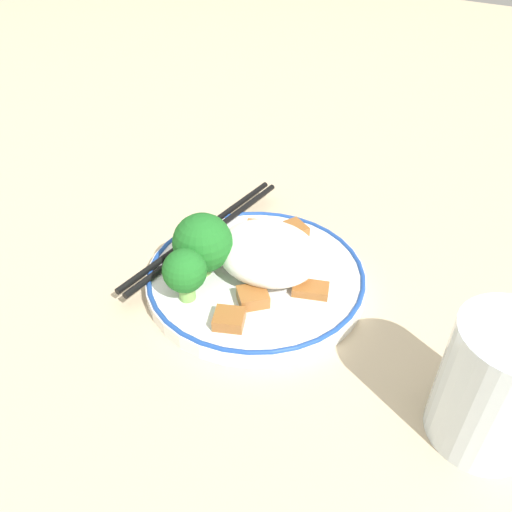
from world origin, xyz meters
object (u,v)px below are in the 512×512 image
(plate, at_px, (256,276))
(drinking_glass, at_px, (496,386))
(chopsticks, at_px, (206,232))
(broccoli_back_center, at_px, (185,272))
(broccoli_back_left, at_px, (203,243))

(plate, xyz_separation_m, drinking_glass, (0.23, -0.03, 0.04))
(chopsticks, xyz_separation_m, drinking_glass, (0.32, -0.05, 0.03))
(broccoli_back_center, bearing_deg, plate, 68.37)
(plate, relative_size, chopsticks, 0.88)
(chopsticks, bearing_deg, plate, -11.79)
(drinking_glass, bearing_deg, plate, 172.15)
(plate, bearing_deg, chopsticks, 168.21)
(broccoli_back_left, distance_m, drinking_glass, 0.27)
(broccoli_back_left, relative_size, broccoli_back_center, 1.24)
(plate, height_order, broccoli_back_center, broccoli_back_center)
(broccoli_back_left, xyz_separation_m, broccoli_back_center, (0.01, -0.04, -0.01))
(chopsticks, bearing_deg, broccoli_back_left, -48.58)
(chopsticks, relative_size, drinking_glass, 2.36)
(plate, relative_size, drinking_glass, 2.09)
(plate, distance_m, broccoli_back_center, 0.08)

